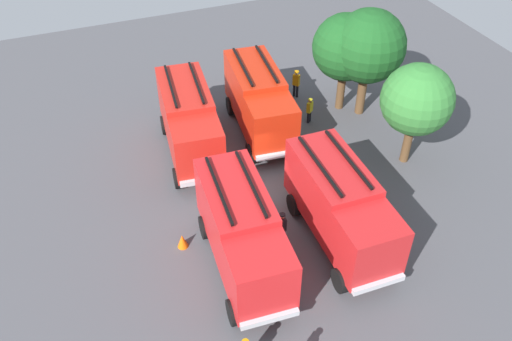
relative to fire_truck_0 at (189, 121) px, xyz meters
name	(u,v)px	position (x,y,z in m)	size (l,w,h in m)	color
ground_plane	(256,191)	(4.36, 2.13, -2.15)	(45.90, 45.90, 0.00)	#4C4C51
fire_truck_0	(189,121)	(0.00, 0.00, 0.00)	(7.43, 3.40, 3.88)	red
fire_truck_1	(242,231)	(8.68, -0.19, 0.00)	(7.35, 3.16, 3.88)	red
fire_truck_2	(259,100)	(-0.52, 4.26, 0.00)	(7.42, 3.39, 3.88)	red
fire_truck_3	(341,205)	(8.78, 4.42, 0.00)	(7.25, 2.89, 3.88)	red
firefighter_0	(310,109)	(-0.29, 7.40, -1.26)	(0.44, 0.48, 1.60)	black
firefighter_1	(296,82)	(-3.19, 7.85, -1.11)	(0.48, 0.45, 1.83)	black
firefighter_3	(282,226)	(7.96, 1.98, -1.20)	(0.45, 0.30, 1.71)	black
tree_0	(346,47)	(-1.04, 9.86, 1.95)	(3.93, 3.93, 6.09)	brown
tree_1	(368,46)	(-0.10, 10.75, 2.29)	(4.26, 4.26, 6.60)	brown
tree_2	(417,100)	(4.95, 10.66, 1.74)	(3.73, 3.73, 5.78)	brown
traffic_cone_0	(259,212)	(6.14, 1.60, -1.86)	(0.41, 0.41, 0.59)	#F2600C
traffic_cone_1	(182,241)	(6.62, -2.38, -1.80)	(0.50, 0.50, 0.71)	#F2600C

